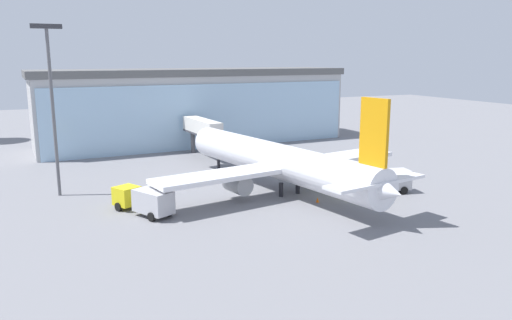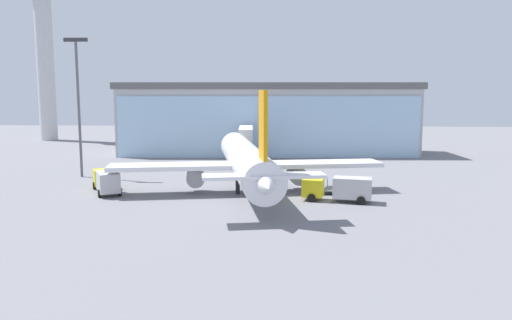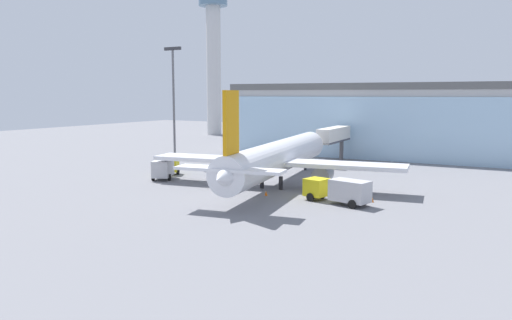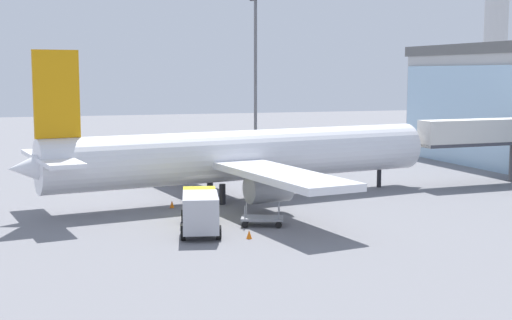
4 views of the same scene
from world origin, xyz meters
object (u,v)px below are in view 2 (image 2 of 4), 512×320
(jet_bridge, at_px, (246,136))
(airplane, at_px, (246,161))
(apron_light_mast, at_px, (78,96))
(baggage_cart, at_px, (331,189))
(safety_cone_nose, at_px, (259,199))
(catering_truck, at_px, (107,180))
(control_tower, at_px, (44,39))
(safety_cone_wingtip, at_px, (363,195))
(fuel_truck, at_px, (339,188))

(jet_bridge, distance_m, airplane, 23.41)
(apron_light_mast, relative_size, baggage_cart, 5.94)
(airplane, xyz_separation_m, safety_cone_nose, (1.77, -5.86, -3.29))
(catering_truck, bearing_deg, jet_bridge, -56.36)
(airplane, bearing_deg, control_tower, 30.67)
(jet_bridge, relative_size, apron_light_mast, 0.61)
(airplane, height_order, safety_cone_nose, airplane)
(safety_cone_nose, bearing_deg, safety_cone_wingtip, 13.19)
(fuel_truck, bearing_deg, airplane, -16.50)
(airplane, distance_m, baggage_cart, 10.49)
(airplane, height_order, catering_truck, airplane)
(catering_truck, relative_size, safety_cone_wingtip, 13.65)
(control_tower, relative_size, airplane, 1.10)
(apron_light_mast, relative_size, safety_cone_nose, 34.39)
(baggage_cart, xyz_separation_m, safety_cone_wingtip, (3.34, -1.93, -0.23))
(airplane, relative_size, safety_cone_nose, 66.20)
(fuel_truck, height_order, safety_cone_nose, fuel_truck)
(catering_truck, height_order, safety_cone_wingtip, catering_truck)
(catering_truck, xyz_separation_m, fuel_truck, (26.58, -3.34, 0.00))
(control_tower, relative_size, safety_cone_nose, 73.04)
(control_tower, distance_m, fuel_truck, 95.29)
(airplane, distance_m, safety_cone_wingtip, 14.05)
(apron_light_mast, height_order, safety_cone_nose, apron_light_mast)
(jet_bridge, xyz_separation_m, baggage_cart, (11.59, -24.56, -4.08))
(safety_cone_nose, bearing_deg, catering_truck, 168.67)
(airplane, relative_size, catering_truck, 4.85)
(airplane, distance_m, fuel_truck, 12.01)
(fuel_truck, relative_size, safety_cone_nose, 13.81)
(jet_bridge, relative_size, airplane, 0.32)
(jet_bridge, distance_m, safety_cone_nose, 29.70)
(safety_cone_wingtip, bearing_deg, safety_cone_nose, -166.81)
(fuel_truck, distance_m, baggage_cart, 4.50)
(jet_bridge, distance_m, control_tower, 67.14)
(fuel_truck, xyz_separation_m, baggage_cart, (-0.45, 4.37, -0.97))
(catering_truck, height_order, safety_cone_nose, catering_truck)
(jet_bridge, bearing_deg, airplane, -179.37)
(airplane, bearing_deg, apron_light_mast, 59.78)
(apron_light_mast, bearing_deg, fuel_truck, -22.79)
(jet_bridge, height_order, control_tower, control_tower)
(safety_cone_nose, distance_m, safety_cone_wingtip, 11.84)
(jet_bridge, distance_m, baggage_cart, 27.47)
(control_tower, distance_m, catering_truck, 77.31)
(catering_truck, bearing_deg, apron_light_mast, 7.22)
(apron_light_mast, bearing_deg, safety_cone_wingtip, -17.79)
(control_tower, height_order, airplane, control_tower)
(control_tower, bearing_deg, airplane, -49.31)
(jet_bridge, height_order, safety_cone_nose, jet_bridge)
(airplane, bearing_deg, baggage_cart, -107.07)
(control_tower, bearing_deg, baggage_cart, -44.96)
(jet_bridge, bearing_deg, catering_truck, 147.04)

